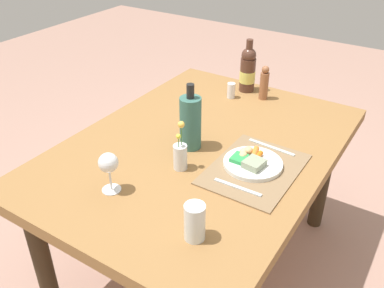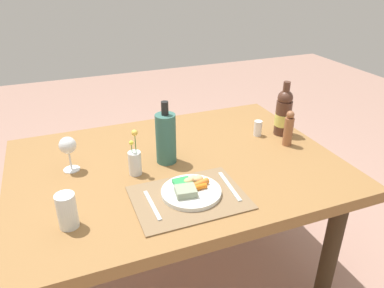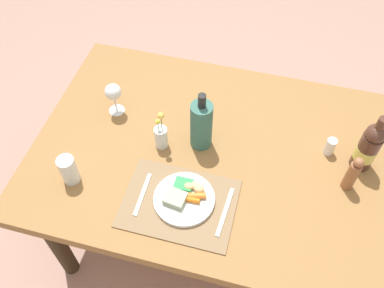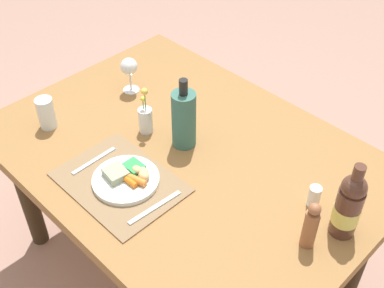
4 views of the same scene
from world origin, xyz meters
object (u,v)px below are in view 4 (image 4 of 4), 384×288
object	(u,v)px
salt_shaker	(314,196)
dinner_plate	(127,178)
pepper_mill	(311,226)
wine_bottle	(348,206)
flower_vase	(146,119)
cooler_bottle	(184,119)
fork	(94,161)
knife	(155,207)
dining_table	(185,167)
wine_glass	(129,68)
water_tumbler	(47,115)

from	to	relation	value
salt_shaker	dinner_plate	bearing A→B (deg)	-144.34
pepper_mill	wine_bottle	world-z (taller)	wine_bottle
flower_vase	salt_shaker	bearing A→B (deg)	11.63
dinner_plate	cooler_bottle	distance (m)	0.30
fork	knife	world-z (taller)	same
fork	cooler_bottle	bearing A→B (deg)	62.07
knife	wine_bottle	size ratio (longest dim) A/B	0.75
fork	pepper_mill	world-z (taller)	pepper_mill
dining_table	fork	size ratio (longest dim) A/B	7.63
dining_table	salt_shaker	distance (m)	0.52
fork	pepper_mill	xyz separation A→B (m)	(0.76, 0.25, 0.08)
dining_table	knife	distance (m)	0.32
dinner_plate	flower_vase	distance (m)	0.29
dinner_plate	wine_bottle	size ratio (longest dim) A/B	0.83
fork	flower_vase	xyz separation A→B (m)	(-0.00, 0.25, 0.05)
knife	wine_glass	xyz separation A→B (m)	(-0.58, 0.38, 0.11)
dining_table	wine_glass	world-z (taller)	wine_glass
fork	cooler_bottle	size ratio (longest dim) A/B	0.66
fork	cooler_bottle	world-z (taller)	cooler_bottle
knife	wine_bottle	xyz separation A→B (m)	(0.49, 0.36, 0.11)
fork	pepper_mill	distance (m)	0.81
cooler_bottle	salt_shaker	size ratio (longest dim) A/B	3.59
salt_shaker	knife	bearing A→B (deg)	-132.75
cooler_bottle	pepper_mill	bearing A→B (deg)	-5.75
knife	flower_vase	size ratio (longest dim) A/B	1.03
dining_table	knife	bearing A→B (deg)	-63.74
pepper_mill	salt_shaker	bearing A→B (deg)	118.46
water_tumbler	pepper_mill	distance (m)	1.09
fork	pepper_mill	bearing A→B (deg)	16.86
knife	dinner_plate	bearing A→B (deg)	179.19
dining_table	cooler_bottle	xyz separation A→B (m)	(-0.04, 0.03, 0.20)
knife	wine_bottle	world-z (taller)	wine_bottle
dining_table	pepper_mill	distance (m)	0.60
dinner_plate	knife	distance (m)	0.16
knife	salt_shaker	size ratio (longest dim) A/B	2.64
fork	water_tumbler	world-z (taller)	water_tumbler
dining_table	pepper_mill	xyz separation A→B (m)	(0.57, -0.03, 0.17)
dining_table	cooler_bottle	world-z (taller)	cooler_bottle
dinner_plate	wine_glass	xyz separation A→B (m)	(-0.42, 0.37, 0.09)
fork	wine_glass	distance (m)	0.48
flower_vase	wine_glass	size ratio (longest dim) A/B	1.31
dining_table	wine_glass	distance (m)	0.50
dinner_plate	wine_glass	size ratio (longest dim) A/B	1.49
knife	wine_glass	world-z (taller)	wine_glass
dinner_plate	fork	xyz separation A→B (m)	(-0.16, -0.02, -0.01)
fork	knife	size ratio (longest dim) A/B	0.90
water_tumbler	pepper_mill	bearing A→B (deg)	13.13
knife	water_tumbler	bearing A→B (deg)	-175.16
fork	wine_bottle	xyz separation A→B (m)	(0.81, 0.37, 0.11)
pepper_mill	wine_bottle	distance (m)	0.13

